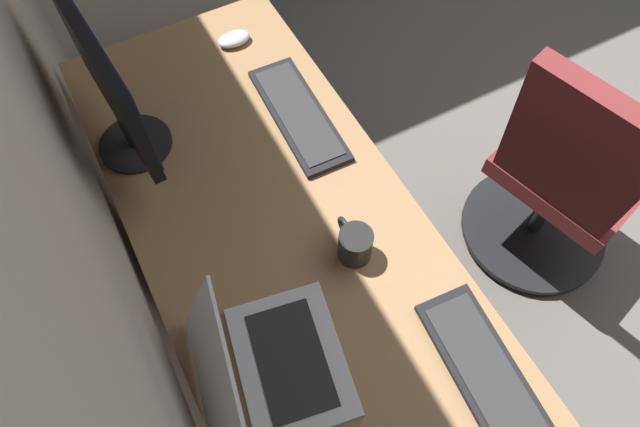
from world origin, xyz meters
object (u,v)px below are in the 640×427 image
object	(u,v)px
laptop_leftmost	(262,365)
keyboard_spare	(489,379)
office_chair	(562,182)
keyboard_main	(299,114)
monitor_primary	(109,85)
mouse_main	(234,39)
drawer_pedestal	(257,245)
coffee_mug	(355,244)

from	to	relation	value
laptop_leftmost	keyboard_spare	xyz separation A→B (m)	(-0.25, -0.43, -0.04)
laptop_leftmost	office_chair	xyz separation A→B (m)	(0.16, -1.13, -0.32)
laptop_leftmost	keyboard_main	distance (m)	0.73
monitor_primary	mouse_main	bearing A→B (deg)	-59.34
drawer_pedestal	monitor_primary	distance (m)	0.70
drawer_pedestal	keyboard_main	world-z (taller)	keyboard_main
monitor_primary	mouse_main	size ratio (longest dim) A/B	4.50
keyboard_spare	mouse_main	xyz separation A→B (m)	(1.22, 0.07, 0.01)
coffee_mug	mouse_main	bearing A→B (deg)	-2.56
laptop_leftmost	coffee_mug	distance (m)	0.36
mouse_main	keyboard_main	bearing A→B (deg)	-173.42
laptop_leftmost	keyboard_spare	bearing A→B (deg)	-120.69
keyboard_spare	coffee_mug	xyz separation A→B (m)	(0.41, 0.10, 0.04)
monitor_primary	office_chair	size ratio (longest dim) A/B	0.48
keyboard_main	office_chair	distance (m)	0.90
drawer_pedestal	coffee_mug	bearing A→B (deg)	-154.15
keyboard_main	coffee_mug	world-z (taller)	coffee_mug
mouse_main	office_chair	world-z (taller)	office_chair
office_chair	monitor_primary	bearing A→B (deg)	64.10
keyboard_main	monitor_primary	bearing A→B (deg)	74.46
keyboard_main	office_chair	size ratio (longest dim) A/B	0.44
coffee_mug	drawer_pedestal	bearing A→B (deg)	25.85
keyboard_main	keyboard_spare	xyz separation A→B (m)	(-0.86, -0.03, 0.00)
mouse_main	coffee_mug	world-z (taller)	coffee_mug
keyboard_main	mouse_main	bearing A→B (deg)	6.58
laptop_leftmost	coffee_mug	world-z (taller)	laptop_leftmost
drawer_pedestal	keyboard_main	xyz separation A→B (m)	(0.13, -0.23, 0.39)
office_chair	coffee_mug	bearing A→B (deg)	90.22
mouse_main	office_chair	xyz separation A→B (m)	(-0.81, -0.77, -0.29)
laptop_leftmost	drawer_pedestal	bearing A→B (deg)	-18.83
monitor_primary	mouse_main	xyz separation A→B (m)	(0.24, -0.40, -0.22)
coffee_mug	office_chair	world-z (taller)	office_chair
monitor_primary	keyboard_main	bearing A→B (deg)	-105.54
coffee_mug	office_chair	size ratio (longest dim) A/B	0.13
laptop_leftmost	office_chair	world-z (taller)	office_chair
coffee_mug	keyboard_spare	bearing A→B (deg)	-165.65
laptop_leftmost	keyboard_main	world-z (taller)	laptop_leftmost
monitor_primary	laptop_leftmost	distance (m)	0.75
drawer_pedestal	keyboard_spare	world-z (taller)	keyboard_spare
drawer_pedestal	coffee_mug	size ratio (longest dim) A/B	5.63
monitor_primary	keyboard_main	distance (m)	0.51
monitor_primary	coffee_mug	distance (m)	0.71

